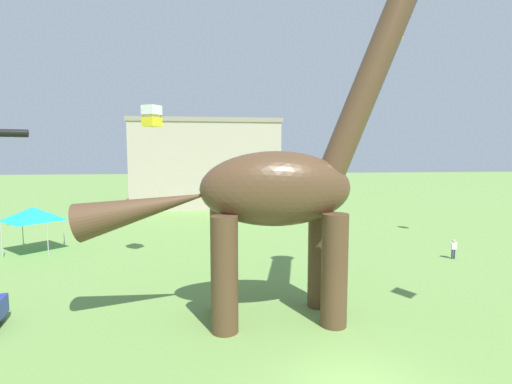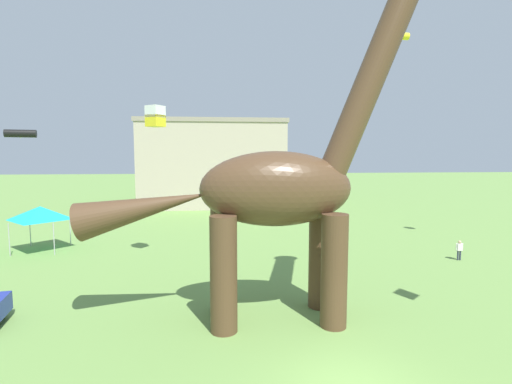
{
  "view_description": "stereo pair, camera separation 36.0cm",
  "coord_description": "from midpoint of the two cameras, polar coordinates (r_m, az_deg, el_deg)",
  "views": [
    {
      "loc": [
        -3.92,
        -9.35,
        6.43
      ],
      "look_at": [
        -2.09,
        5.22,
        4.97
      ],
      "focal_mm": 26.59,
      "sensor_mm": 36.0,
      "label": 1
    },
    {
      "loc": [
        -3.56,
        -9.39,
        6.43
      ],
      "look_at": [
        -2.09,
        5.22,
        4.97
      ],
      "focal_mm": 26.59,
      "sensor_mm": 36.0,
      "label": 2
    }
  ],
  "objects": [
    {
      "name": "kite_far_left",
      "position": [
        22.1,
        -14.45,
        10.98
      ],
      "size": [
        1.12,
        1.12,
        1.15
      ],
      "color": "white"
    },
    {
      "name": "festival_canopy_tent",
      "position": [
        29.01,
        -29.4,
        -2.77
      ],
      "size": [
        3.15,
        3.15,
        3.0
      ],
      "color": "#B2B2B7",
      "rests_on": "ground_plane"
    },
    {
      "name": "kite_near_low",
      "position": [
        36.27,
        -31.58,
        7.48
      ],
      "size": [
        2.33,
        2.16,
        0.66
      ],
      "color": "black"
    },
    {
      "name": "dinosaur_sculpture",
      "position": [
        14.48,
        3.49,
        0.48
      ],
      "size": [
        13.56,
        2.87,
        14.17
      ],
      "rotation": [
        0.0,
        0.0,
        0.3
      ],
      "color": "#513823",
      "rests_on": "ground_plane"
    },
    {
      "name": "kite_mid_left",
      "position": [
        39.56,
        20.46,
        21.03
      ],
      "size": [
        2.3,
        1.99,
        0.67
      ],
      "color": "yellow"
    },
    {
      "name": "person_vendor_side",
      "position": [
        26.49,
        28.62,
        -7.45
      ],
      "size": [
        0.46,
        0.2,
        1.22
      ],
      "rotation": [
        0.0,
        0.0,
        0.53
      ],
      "color": "#2D3347",
      "rests_on": "ground_plane"
    },
    {
      "name": "background_building_block",
      "position": [
        49.04,
        -6.26,
        4.34
      ],
      "size": [
        17.7,
        11.11,
        10.64
      ],
      "color": "#B7A893",
      "rests_on": "ground_plane"
    }
  ]
}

